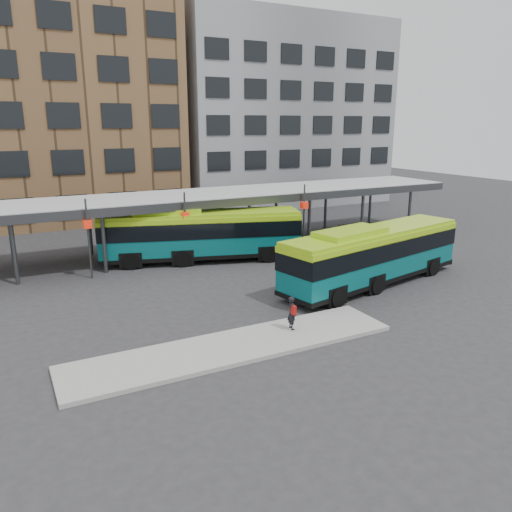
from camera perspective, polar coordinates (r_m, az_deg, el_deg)
The scene contains 9 objects.
ground at distance 25.88m, azimuth 5.81°, elevation -5.52°, with size 120.00×120.00×0.00m, color #28282B.
boarding_island at distance 20.94m, azimuth -2.47°, elevation -10.31°, with size 14.00×3.00×0.18m, color gray.
canopy at distance 36.03m, azimuth -5.41°, elevation 6.75°, with size 40.00×6.53×4.80m.
building_brick at distance 52.34m, azimuth -24.68°, elevation 15.85°, with size 26.00×14.00×22.00m, color brown.
building_grey at distance 59.92m, azimuth 2.04°, elevation 15.92°, with size 24.00×14.00×20.00m, color slate.
bus_front at distance 29.18m, azimuth 13.23°, elevation 0.27°, with size 12.95×5.22×3.49m.
bus_rear at distance 33.54m, azimuth -6.42°, elevation 2.60°, with size 13.42×6.42×3.63m.
pedestrian at distance 22.14m, azimuth 4.12°, elevation -6.47°, with size 0.43×0.62×1.51m.
bike_rack at distance 43.15m, azimuth 12.61°, elevation 3.17°, with size 7.84×1.37×0.98m.
Camera 1 is at (-13.43, -20.19, 9.04)m, focal length 35.00 mm.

